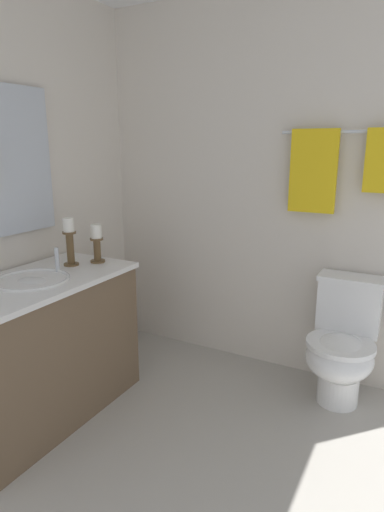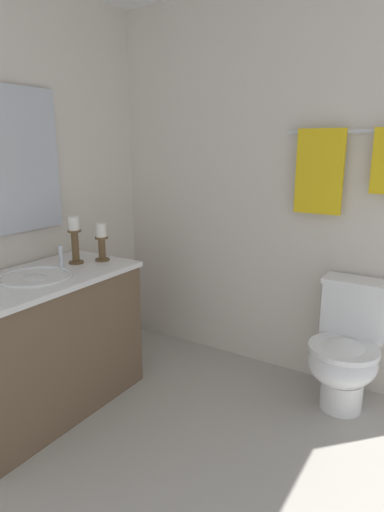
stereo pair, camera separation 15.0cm
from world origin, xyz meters
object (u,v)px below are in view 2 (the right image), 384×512
toilet (346,350)px  vanity_cabinet (41,345)px  candle_holder_tall (102,241)px  candle_holder_short (75,239)px  towel_bar (360,131)px  towel_near_vanity (319,172)px  sink_basin (36,284)px

toilet → vanity_cabinet: bearing=-147.2°
candle_holder_tall → candle_holder_short: (-0.09, -0.13, 0.03)m
candle_holder_tall → toilet: 1.59m
candle_holder_short → toilet: candle_holder_short is taller
towel_bar → towel_near_vanity: 0.31m
towel_bar → towel_near_vanity: size_ratio=1.66×
toilet → candle_holder_tall: bearing=-160.9°
vanity_cabinet → sink_basin: sink_basin is taller
sink_basin → towel_bar: 1.99m
sink_basin → toilet: 1.80m
toilet → sink_basin: bearing=-147.2°
sink_basin → candle_holder_short: size_ratio=1.40×
vanity_cabinet → towel_near_vanity: bearing=44.2°
candle_holder_short → towel_bar: bearing=30.6°
toilet → towel_near_vanity: bearing=144.5°
candle_holder_tall → towel_near_vanity: (1.12, 0.69, 0.42)m
candle_holder_tall → vanity_cabinet: bearing=-97.8°
towel_bar → vanity_cabinet: bearing=-139.9°
towel_bar → towel_near_vanity: bearing=-175.0°
vanity_cabinet → towel_bar: 2.17m
candle_holder_tall → toilet: candle_holder_tall is taller
towel_near_vanity → candle_holder_short: bearing=-145.9°
candle_holder_tall → towel_near_vanity: bearing=31.6°
sink_basin → candle_holder_tall: candle_holder_tall is taller
sink_basin → toilet: (1.47, 0.95, -0.40)m
candle_holder_tall → candle_holder_short: size_ratio=0.82×
toilet → towel_near_vanity: towel_near_vanity is taller
sink_basin → towel_bar: bearing=40.0°
sink_basin → candle_holder_short: 0.38m
vanity_cabinet → towel_near_vanity: 1.91m
vanity_cabinet → candle_holder_short: candle_holder_short is taller
candle_holder_tall → towel_bar: bearing=28.1°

